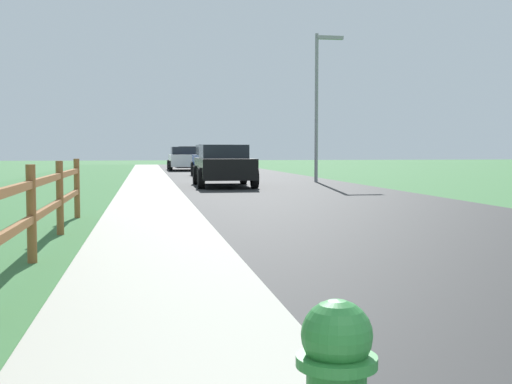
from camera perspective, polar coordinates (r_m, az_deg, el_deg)
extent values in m
plane|color=#386B39|center=(25.22, -7.01, 0.65)|extent=(120.00, 120.00, 0.00)
cube|color=#2B2B2B|center=(27.59, 0.08, 0.94)|extent=(7.00, 66.00, 0.01)
cube|color=#A4A395|center=(27.26, -13.51, 0.80)|extent=(6.00, 66.00, 0.01)
cube|color=#386B39|center=(27.40, -16.64, 0.77)|extent=(5.00, 66.00, 0.00)
cylinder|color=#287233|center=(2.14, 7.02, -14.37)|extent=(0.26, 0.26, 0.03)
sphere|color=#287233|center=(2.12, 7.03, -12.25)|extent=(0.23, 0.23, 0.23)
cube|color=#22612B|center=(2.10, 7.05, -10.31)|extent=(0.04, 0.04, 0.04)
cylinder|color=brown|center=(8.01, -18.93, -1.83)|extent=(0.11, 0.11, 1.15)
cylinder|color=brown|center=(10.54, -16.68, -0.51)|extent=(0.11, 0.11, 1.15)
cylinder|color=brown|center=(13.09, -15.30, 0.30)|extent=(0.11, 0.11, 1.15)
cube|color=brown|center=(6.75, -20.68, -3.35)|extent=(0.07, 12.85, 0.09)
cube|color=brown|center=(6.72, -20.76, 0.06)|extent=(0.07, 12.85, 0.09)
cube|color=black|center=(23.83, -2.83, 2.10)|extent=(1.92, 4.76, 0.72)
cube|color=#1E232B|center=(23.98, -2.88, 3.53)|extent=(1.65, 2.37, 0.48)
cylinder|color=black|center=(25.22, -5.24, 1.48)|extent=(0.23, 0.73, 0.72)
cylinder|color=black|center=(25.40, -1.11, 1.51)|extent=(0.23, 0.73, 0.72)
cylinder|color=black|center=(22.30, -4.80, 1.20)|extent=(0.23, 0.73, 0.72)
cylinder|color=black|center=(22.50, -0.13, 1.23)|extent=(0.23, 0.73, 0.72)
cube|color=navy|center=(32.98, -3.65, 2.56)|extent=(1.92, 4.58, 0.77)
cube|color=#1E232B|center=(32.99, -3.66, 3.67)|extent=(1.68, 2.18, 0.51)
cylinder|color=black|center=(34.31, -5.48, 2.03)|extent=(0.22, 0.70, 0.70)
cylinder|color=black|center=(34.51, -2.33, 2.05)|extent=(0.22, 0.70, 0.70)
cylinder|color=black|center=(31.49, -5.09, 1.89)|extent=(0.22, 0.70, 0.70)
cylinder|color=black|center=(31.70, -1.66, 1.91)|extent=(0.22, 0.70, 0.70)
cube|color=white|center=(42.95, -6.26, 2.76)|extent=(1.89, 4.87, 0.76)
cube|color=#1E232B|center=(42.75, -6.25, 3.59)|extent=(1.66, 2.31, 0.49)
cylinder|color=black|center=(44.41, -7.59, 2.35)|extent=(0.22, 0.65, 0.65)
cylinder|color=black|center=(44.53, -5.17, 2.37)|extent=(0.22, 0.65, 0.65)
cylinder|color=black|center=(41.40, -7.43, 2.26)|extent=(0.22, 0.65, 0.65)
cylinder|color=black|center=(41.52, -4.83, 2.28)|extent=(0.22, 0.65, 0.65)
cube|color=maroon|center=(51.60, -5.84, 2.93)|extent=(1.88, 4.54, 0.76)
cube|color=#1E232B|center=(51.88, -5.86, 3.65)|extent=(1.65, 2.43, 0.55)
cylinder|color=black|center=(52.96, -6.95, 2.59)|extent=(0.22, 0.70, 0.69)
cylinder|color=black|center=(53.08, -4.94, 2.60)|extent=(0.22, 0.70, 0.69)
cylinder|color=black|center=(50.15, -6.79, 2.53)|extent=(0.22, 0.70, 0.69)
cylinder|color=black|center=(50.28, -4.66, 2.55)|extent=(0.22, 0.70, 0.69)
cylinder|color=gray|center=(27.10, 5.27, 7.25)|extent=(0.14, 0.14, 6.04)
cube|color=#999999|center=(27.58, 6.44, 13.19)|extent=(1.10, 0.20, 0.14)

